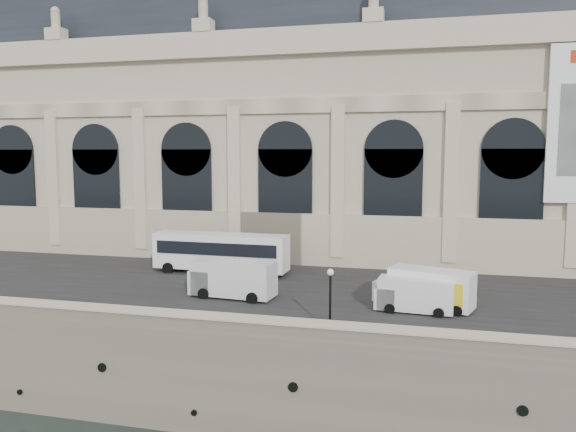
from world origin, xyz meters
The scene contains 9 objects.
quay centered at (0.00, 35.00, 3.00)m, with size 160.00×70.00×6.00m, color #786D5C.
street centered at (0.00, 14.00, 6.03)m, with size 160.00×24.00×0.06m, color #2D2D2D.
parapet centered at (0.00, 0.60, 6.62)m, with size 160.00×1.40×1.21m.
museum centered at (-5.98, 30.86, 19.72)m, with size 69.00×18.70×29.10m.
bus_left centered at (-8.58, 16.65, 8.00)m, with size 12.15×3.04×3.56m.
van_b centered at (-5.01, 9.03, 7.42)m, with size 6.42×3.01×2.78m.
van_c centered at (8.11, 8.35, 7.16)m, with size 5.25×2.44×2.28m.
box_truck centered at (9.07, 9.67, 7.36)m, with size 7.05×4.08×2.71m.
lamp_right centered at (3.60, 2.67, 7.92)m, with size 0.39×0.39×3.87m.
Camera 1 is at (8.97, -29.31, 16.60)m, focal length 35.00 mm.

